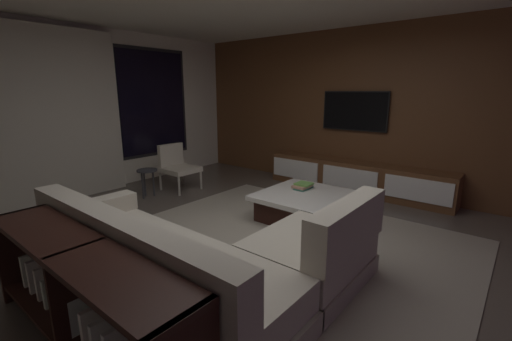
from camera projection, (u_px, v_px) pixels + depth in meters
The scene contains 12 objects.
floor at pixel (255, 253), 3.57m from camera, with size 9.20×9.20×0.00m, color #564C44.
back_wall_with_window at pixel (80, 112), 5.43m from camera, with size 6.60×0.30×2.70m.
media_wall at pixel (372, 111), 5.57m from camera, with size 0.12×7.80×2.70m.
area_rug at pixel (282, 244), 3.77m from camera, with size 3.20×3.80×0.01m, color gray.
sectional_couch at pixel (203, 263), 2.79m from camera, with size 1.98×2.50×0.82m.
coffee_table at pixel (307, 206), 4.45m from camera, with size 1.16×1.16×0.36m.
book_stack_on_coffee_table at pixel (303, 186), 4.64m from camera, with size 0.30×0.21×0.08m.
accent_chair_near_window at pixel (177, 165), 5.81m from camera, with size 0.55×0.57×0.78m.
side_stool at pixel (147, 175), 5.36m from camera, with size 0.32×0.32×0.46m.
media_console at pixel (357, 178), 5.63m from camera, with size 0.46×3.10×0.52m.
mounted_tv at pixel (355, 111), 5.64m from camera, with size 0.05×1.13×0.65m.
console_table_behind_couch at pixel (82, 294), 2.15m from camera, with size 0.40×2.10×0.74m.
Camera 1 is at (-2.53, -2.07, 1.68)m, focal length 23.55 mm.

